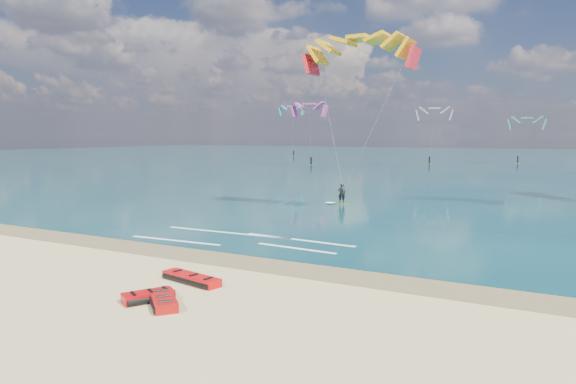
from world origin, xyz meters
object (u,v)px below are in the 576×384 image
object	(u,v)px
kitesurfer_main	(351,112)
packed_kite_right	(148,301)
packed_kite_left	(191,282)
packed_kite_mid	(163,305)

from	to	relation	value
kitesurfer_main	packed_kite_right	bearing A→B (deg)	-82.67
packed_kite_left	packed_kite_mid	distance (m)	2.66
packed_kite_mid	packed_kite_right	xyz separation A→B (m)	(-0.76, 0.13, 0.00)
packed_kite_mid	packed_kite_right	world-z (taller)	packed_kite_mid
packed_kite_mid	packed_kite_left	bearing A→B (deg)	149.67
packed_kite_right	packed_kite_mid	bearing A→B (deg)	-68.86
packed_kite_mid	kitesurfer_main	xyz separation A→B (m)	(-2.43, 23.49, 7.24)
packed_kite_mid	packed_kite_right	distance (m)	0.77
packed_kite_left	kitesurfer_main	bearing A→B (deg)	105.39
packed_kite_left	packed_kite_right	world-z (taller)	packed_kite_right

